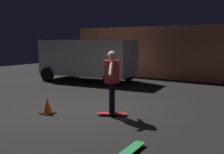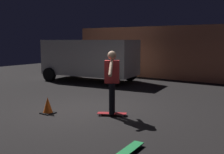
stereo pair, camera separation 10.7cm
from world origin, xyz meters
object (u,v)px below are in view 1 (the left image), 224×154
object	(u,v)px
skater	(112,77)
traffic_cone	(47,106)
skateboard_ridden	(112,114)
skateboard_spare	(132,149)
parked_van	(88,58)

from	to	relation	value
skater	traffic_cone	xyz separation A→B (m)	(-1.58, -0.85, -0.83)
skateboard_ridden	skateboard_spare	xyz separation A→B (m)	(1.65, -1.77, 0.00)
skateboard_spare	skater	distance (m)	2.61
skateboard_ridden	traffic_cone	bearing A→B (deg)	-151.68
skateboard_spare	traffic_cone	xyz separation A→B (m)	(-3.23, 0.92, 0.16)
parked_van	traffic_cone	bearing A→B (deg)	-61.03
skateboard_spare	parked_van	bearing A→B (deg)	134.61
skateboard_spare	skater	bearing A→B (deg)	133.02
parked_van	skateboard_ridden	xyz separation A→B (m)	(4.54, -4.51, -1.11)
parked_van	skateboard_spare	distance (m)	8.89
parked_van	traffic_cone	world-z (taller)	parked_van
skateboard_spare	traffic_cone	size ratio (longest dim) A/B	1.72
skater	parked_van	bearing A→B (deg)	135.21
skateboard_ridden	skateboard_spare	bearing A→B (deg)	-46.98
traffic_cone	skateboard_spare	bearing A→B (deg)	-15.93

